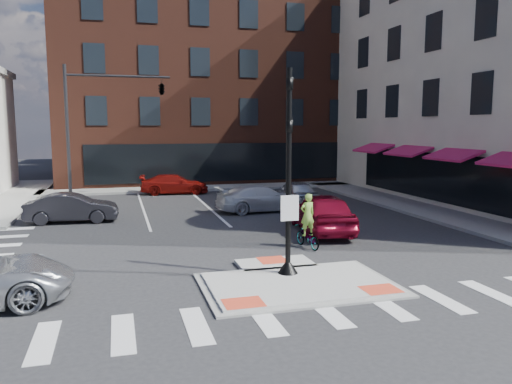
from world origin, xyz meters
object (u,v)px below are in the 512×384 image
object	(u,v)px
bg_car_dark	(72,208)
bg_car_red	(174,184)
cyclist	(307,230)
white_pickup	(261,198)
red_sedan	(322,212)
bg_car_silver	(296,192)

from	to	relation	value
bg_car_dark	bg_car_red	size ratio (longest dim) A/B	0.93
bg_car_red	cyclist	bearing A→B (deg)	-163.20
white_pickup	bg_car_red	world-z (taller)	white_pickup
bg_car_red	cyclist	xyz separation A→B (m)	(3.04, -16.21, 0.03)
white_pickup	bg_car_dark	world-z (taller)	white_pickup
red_sedan	cyclist	world-z (taller)	cyclist
red_sedan	bg_car_silver	world-z (taller)	red_sedan
bg_car_dark	cyclist	distance (m)	11.59
bg_car_silver	cyclist	size ratio (longest dim) A/B	2.03
bg_car_dark	white_pickup	bearing A→B (deg)	-83.48
bg_car_dark	bg_car_red	bearing A→B (deg)	-29.95
white_pickup	bg_car_silver	world-z (taller)	bg_car_silver
cyclist	red_sedan	bearing A→B (deg)	-133.47
red_sedan	white_pickup	world-z (taller)	red_sedan
bg_car_dark	bg_car_red	world-z (taller)	bg_car_dark
white_pickup	bg_car_silver	xyz separation A→B (m)	(2.55, 1.68, 0.01)
red_sedan	bg_car_red	bearing A→B (deg)	-62.20
bg_car_silver	red_sedan	bearing A→B (deg)	79.93
bg_car_dark	bg_car_silver	bearing A→B (deg)	-76.09
bg_car_dark	cyclist	bearing A→B (deg)	-127.22
bg_car_dark	red_sedan	bearing A→B (deg)	-112.98
red_sedan	white_pickup	xyz separation A→B (m)	(-1.05, 5.67, -0.16)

